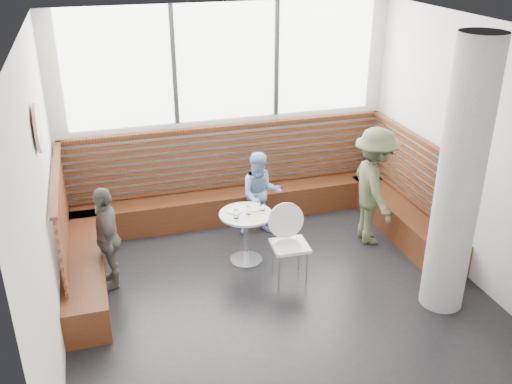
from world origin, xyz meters
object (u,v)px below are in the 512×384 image
object	(u,v)px
adult_man	(374,186)
child_left	(107,237)
cafe_chair	(288,236)
cafe_table	(246,227)
concrete_column	(460,181)
child_back	(261,194)

from	to	relation	value
adult_man	child_left	size ratio (longest dim) A/B	1.26
adult_man	cafe_chair	bearing A→B (deg)	118.21
cafe_table	concrete_column	bearing A→B (deg)	-38.37
concrete_column	child_back	world-z (taller)	concrete_column
cafe_table	child_back	bearing A→B (deg)	58.87
cafe_table	child_left	size ratio (longest dim) A/B	0.54
adult_man	child_back	size ratio (longest dim) A/B	1.34
concrete_column	cafe_table	xyz separation A→B (m)	(-2.00, 1.58, -1.08)
cafe_table	child_back	xyz separation A→B (m)	(0.42, 0.69, 0.11)
concrete_column	child_left	bearing A→B (deg)	157.76
child_back	concrete_column	bearing A→B (deg)	-47.24
concrete_column	cafe_table	size ratio (longest dim) A/B	4.44
child_back	child_left	bearing A→B (deg)	-153.66
child_back	child_left	xyz separation A→B (m)	(-2.19, -0.73, 0.04)
cafe_chair	child_back	bearing A→B (deg)	92.44
concrete_column	adult_man	distance (m)	1.79
cafe_chair	child_left	distance (m)	2.24
cafe_table	adult_man	size ratio (longest dim) A/B	0.43
cafe_table	child_left	bearing A→B (deg)	-178.77
cafe_table	cafe_chair	size ratio (longest dim) A/B	0.74
cafe_table	adult_man	bearing A→B (deg)	1.18
child_left	concrete_column	bearing A→B (deg)	65.82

